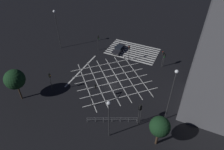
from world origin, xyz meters
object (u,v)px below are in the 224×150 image
traffic_light_sw_cross (164,57)px  traffic_light_se_main (98,40)px  street_tree_near (15,79)px  waiting_car (119,49)px  traffic_light_median_north (94,91)px  traffic_light_median_south (129,50)px  traffic_light_nw_main (141,110)px  street_tree_far (160,127)px  traffic_light_ne_main (50,79)px  traffic_light_sw_main (163,56)px  street_lamp_east (109,112)px  street_lamp_far (173,87)px  street_lamp_west (56,20)px  traffic_light_nw_cross (139,111)px

traffic_light_sw_cross → traffic_light_se_main: traffic_light_se_main is taller
street_tree_near → waiting_car: street_tree_near is taller
street_tree_near → traffic_light_median_north: bearing=-159.1°
traffic_light_median_south → traffic_light_nw_main: 17.53m
traffic_light_sw_cross → waiting_car: (11.39, -1.88, -1.88)m
traffic_light_sw_cross → street_tree_far: 19.64m
traffic_light_ne_main → traffic_light_nw_main: bearing=1.2°
traffic_light_sw_cross → traffic_light_nw_main: size_ratio=0.88×
traffic_light_se_main → traffic_light_median_south: bearing=-7.0°
traffic_light_sw_main → traffic_light_ne_main: bearing=45.4°
street_lamp_east → street_tree_near: street_lamp_east is taller
traffic_light_ne_main → street_lamp_far: street_lamp_far is taller
street_lamp_west → waiting_car: size_ratio=2.13×
street_tree_far → traffic_light_sw_main: bearing=-77.8°
traffic_light_nw_cross → traffic_light_nw_main: traffic_light_nw_cross is taller
traffic_light_se_main → traffic_light_nw_main: traffic_light_se_main is taller
traffic_light_sw_main → street_lamp_far: street_lamp_far is taller
street_lamp_east → traffic_light_nw_main: bearing=-126.1°
waiting_car → traffic_light_ne_main: bearing=-16.2°
traffic_light_nw_main → traffic_light_median_south: bearing=-62.6°
street_lamp_far → traffic_light_nw_cross: bearing=36.4°
traffic_light_median_north → street_lamp_far: street_lamp_far is taller
street_tree_far → street_tree_near: bearing=3.3°
traffic_light_sw_cross → traffic_light_nw_cross: bearing=0.7°
street_tree_far → waiting_car: 26.22m
traffic_light_nw_main → street_tree_near: bearing=11.1°
traffic_light_se_main → waiting_car: (-4.69, -1.75, -2.30)m
traffic_light_median_north → street_tree_far: size_ratio=0.71×
traffic_light_sw_main → street_lamp_west: 25.57m
traffic_light_se_main → street_lamp_far: street_lamp_far is taller
street_tree_far → waiting_car: (15.22, -21.09, -3.33)m
traffic_light_se_main → traffic_light_median_north: 17.72m
street_lamp_far → street_tree_far: 5.90m
street_lamp_east → street_lamp_far: bearing=-135.6°
traffic_light_nw_cross → street_lamp_west: bearing=61.3°
traffic_light_nw_cross → street_tree_near: (21.15, 3.71, 1.56)m
traffic_light_nw_cross → street_tree_far: (-3.62, 2.29, 0.99)m
street_lamp_west → street_lamp_far: bearing=159.0°
traffic_light_ne_main → traffic_light_nw_cross: (-17.02, 0.12, -0.25)m
traffic_light_median_south → traffic_light_median_north: traffic_light_median_south is taller
traffic_light_median_north → street_lamp_far: bearing=-82.4°
traffic_light_ne_main → traffic_light_se_main: bearing=87.5°
traffic_light_nw_main → street_tree_far: size_ratio=0.73×
traffic_light_median_north → traffic_light_sw_main: bearing=-27.1°
street_tree_far → waiting_car: street_tree_far is taller
traffic_light_se_main → traffic_light_nw_main: (-16.38, 16.57, -0.10)m
traffic_light_sw_main → traffic_light_median_north: bearing=62.9°
traffic_light_sw_main → traffic_light_nw_main: traffic_light_sw_main is taller
street_lamp_far → waiting_car: street_lamp_far is taller
street_tree_near → street_tree_far: (-24.77, -1.42, -0.58)m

